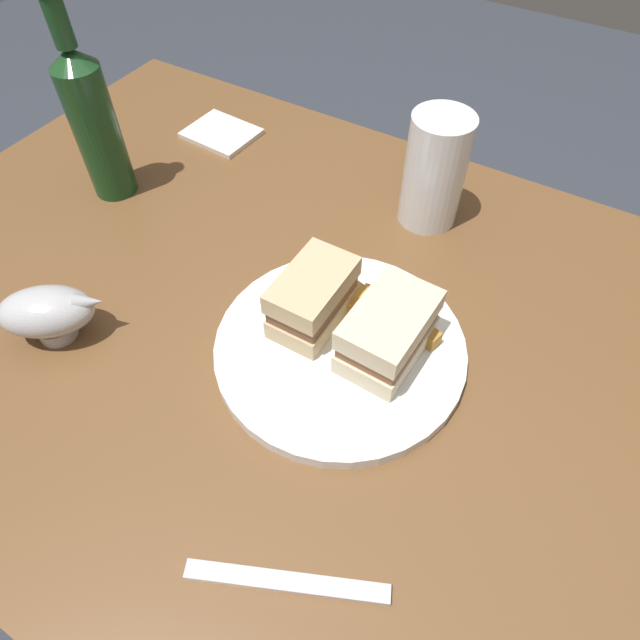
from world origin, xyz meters
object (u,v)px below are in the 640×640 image
at_px(gravy_boat, 48,312).
at_px(sandwich_half_right, 315,296).
at_px(napkin, 221,133).
at_px(fork, 287,582).
at_px(sandwich_half_left, 388,332).
at_px(pint_glass, 433,178).
at_px(plate, 340,348).
at_px(cider_bottle, 93,120).

bearing_deg(gravy_boat, sandwich_half_right, -146.22).
relative_size(napkin, fork, 0.61).
bearing_deg(fork, sandwich_half_left, 73.53).
bearing_deg(pint_glass, napkin, -2.08).
bearing_deg(plate, cider_bottle, -11.78).
relative_size(sandwich_half_right, napkin, 0.97).
xyz_separation_m(gravy_boat, fork, (-0.38, 0.09, -0.04)).
height_order(sandwich_half_left, gravy_boat, sandwich_half_left).
xyz_separation_m(pint_glass, gravy_boat, (0.28, 0.41, -0.03)).
bearing_deg(napkin, cider_bottle, 75.77).
relative_size(cider_bottle, fork, 1.55).
relative_size(plate, fork, 1.59).
bearing_deg(plate, sandwich_half_right, -25.08).
height_order(sandwich_half_left, cider_bottle, cider_bottle).
relative_size(sandwich_half_right, cider_bottle, 0.38).
bearing_deg(sandwich_half_left, napkin, -31.44).
distance_m(sandwich_half_left, napkin, 0.51).
height_order(gravy_boat, cider_bottle, cider_bottle).
height_order(pint_glass, gravy_boat, pint_glass).
bearing_deg(pint_glass, sandwich_half_right, 81.99).
xyz_separation_m(sandwich_half_right, napkin, (0.34, -0.26, -0.05)).
height_order(pint_glass, cider_bottle, cider_bottle).
bearing_deg(sandwich_half_right, fork, 116.31).
bearing_deg(fork, sandwich_half_right, 92.29).
xyz_separation_m(gravy_boat, napkin, (0.09, -0.43, -0.04)).
height_order(sandwich_half_right, napkin, sandwich_half_right).
bearing_deg(gravy_boat, napkin, -78.40).
distance_m(gravy_boat, cider_bottle, 0.28).
distance_m(cider_bottle, fork, 0.62).
xyz_separation_m(cider_bottle, napkin, (-0.05, -0.19, -0.11)).
relative_size(sandwich_half_left, gravy_boat, 0.93).
bearing_deg(pint_glass, cider_bottle, 22.97).
relative_size(sandwich_half_left, sandwich_half_right, 1.08).
height_order(sandwich_half_left, sandwich_half_right, same).
height_order(sandwich_half_right, fork, sandwich_half_right).
relative_size(sandwich_half_left, pint_glass, 0.75).
xyz_separation_m(cider_bottle, fork, (-0.52, 0.33, -0.11)).
height_order(sandwich_half_left, napkin, sandwich_half_left).
bearing_deg(gravy_boat, fork, 166.26).
distance_m(sandwich_half_right, fork, 0.29).
relative_size(sandwich_half_left, napkin, 1.06).
distance_m(pint_glass, fork, 0.52).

